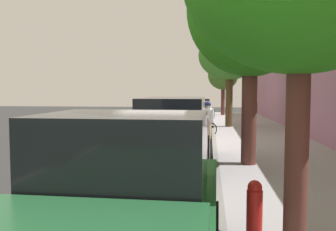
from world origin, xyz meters
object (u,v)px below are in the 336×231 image
Objects in this scene: parked_suv_dark_blue_second at (174,132)px; parked_sedan_silver_far at (199,108)px; cyclist_with_backpack at (208,116)px; pedestrian_on_phone at (254,111)px; parked_sedan_white_mid at (196,114)px; street_tree_far_end at (230,56)px; street_tree_corner at (223,75)px; fire_hydrant at (254,210)px; bicycle_at_curb at (204,130)px; street_tree_mid_block at (251,10)px.

parked_sedan_silver_far is (0.16, 18.83, -0.27)m from parked_suv_dark_blue_second.
pedestrian_on_phone reaches higher than cyclist_with_backpack.
pedestrian_on_phone is (3.31, -0.37, 0.27)m from parked_sedan_white_mid.
parked_sedan_white_mid is 0.83× the size of street_tree_far_end.
street_tree_corner is 5.48× the size of fire_hydrant.
parked_sedan_white_mid reaches higher than bicycle_at_curb.
fire_hydrant is at bearing -85.60° from bicycle_at_curb.
street_tree_corner reaches higher than fire_hydrant.
cyclist_with_backpack is at bearing 93.48° from fire_hydrant.
parked_suv_dark_blue_second reaches higher than cyclist_with_backpack.
fire_hydrant is at bearing -86.47° from parked_sedan_silver_far.
street_tree_far_end is (1.95, -8.15, 3.38)m from parked_sedan_silver_far.
street_tree_mid_block is at bearing -90.00° from street_tree_far_end.
bicycle_at_curb is at bearing 83.56° from parked_suv_dark_blue_second.
parked_sedan_silver_far is 23.99m from fire_hydrant.
parked_sedan_white_mid is 9.52m from street_tree_corner.
street_tree_mid_block is at bearing -84.05° from parked_sedan_silver_far.
street_tree_far_end is 3.44m from pedestrian_on_phone.
street_tree_far_end is 3.37× the size of pedestrian_on_phone.
fire_hydrant is at bearing -96.70° from pedestrian_on_phone.
cyclist_with_backpack is 0.37× the size of street_tree_corner.
pedestrian_on_phone is (3.54, 11.11, -0.00)m from parked_suv_dark_blue_second.
bicycle_at_curb is at bearing 94.40° from fire_hydrant.
fire_hydrant is (1.41, -16.58, -0.21)m from parked_sedan_white_mid.
pedestrian_on_phone is at bearing 83.30° from fire_hydrant.
parked_suv_dark_blue_second is 5.39m from fire_hydrant.
bicycle_at_curb is 0.83m from cyclist_with_backpack.
parked_suv_dark_blue_second is 11.33m from street_tree_far_end.
street_tree_corner is (1.15, 14.30, 2.42)m from cyclist_with_backpack.
fire_hydrant is at bearing -85.15° from parked_sedan_white_mid.
street_tree_mid_block is 3.85× the size of pedestrian_on_phone.
parked_sedan_silver_far is 19.15m from street_tree_mid_block.
street_tree_mid_block is at bearing -77.93° from bicycle_at_curb.
parked_suv_dark_blue_second is 0.87× the size of street_tree_far_end.
pedestrian_on_phone is at bearing 82.56° from street_tree_mid_block.
parked_sedan_white_mid is at bearing -89.46° from parked_sedan_silver_far.
parked_sedan_white_mid is at bearing 95.92° from bicycle_at_curb.
parked_sedan_white_mid is 3.94m from street_tree_far_end.
parked_suv_dark_blue_second is at bearing -91.13° from parked_sedan_white_mid.
bicycle_at_curb is (0.58, -12.30, -0.39)m from parked_sedan_silver_far.
parked_suv_dark_blue_second is at bearing 107.72° from fire_hydrant.
parked_sedan_silver_far is 9.03m from street_tree_far_end.
pedestrian_on_phone is (3.38, -7.73, 0.27)m from parked_sedan_silver_far.
street_tree_far_end is 1.18× the size of street_tree_corner.
street_tree_corner is at bearing 98.76° from pedestrian_on_phone.
parked_sedan_white_mid and parked_sedan_silver_far have the same top height.
street_tree_mid_block reaches higher than parked_sedan_silver_far.
parked_suv_dark_blue_second reaches higher than pedestrian_on_phone.
parked_sedan_white_mid is 0.99× the size of parked_sedan_silver_far.
parked_sedan_silver_far is at bearing 103.45° from street_tree_far_end.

